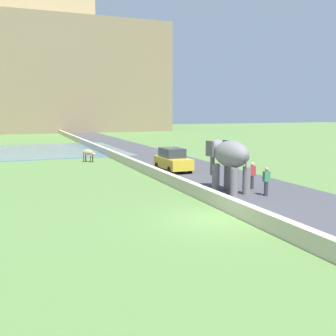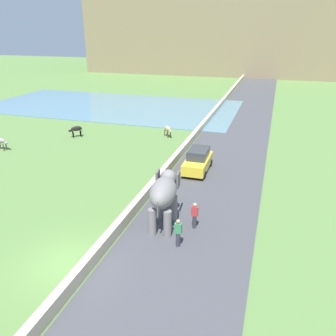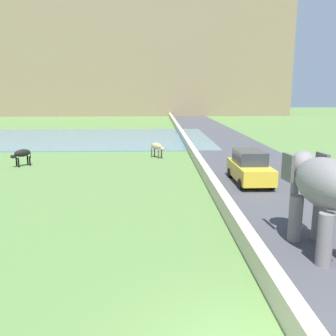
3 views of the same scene
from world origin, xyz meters
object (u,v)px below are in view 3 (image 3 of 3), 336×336
at_px(cow_black, 22,154).
at_px(elephant, 321,188).
at_px(car_yellow, 250,167).
at_px(cow_tan, 157,147).

bearing_deg(cow_black, elephant, -44.17).
xyz_separation_m(car_yellow, cow_tan, (-4.99, 8.02, -0.06)).
bearing_deg(elephant, cow_tan, 106.79).
distance_m(elephant, cow_black, 19.56).
xyz_separation_m(elephant, cow_black, (-14.00, 13.60, -1.20)).
relative_size(elephant, cow_black, 2.87).
relative_size(car_yellow, cow_black, 3.26).
distance_m(cow_tan, cow_black, 9.48).
bearing_deg(cow_tan, car_yellow, -58.09).
height_order(car_yellow, cow_tan, car_yellow).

